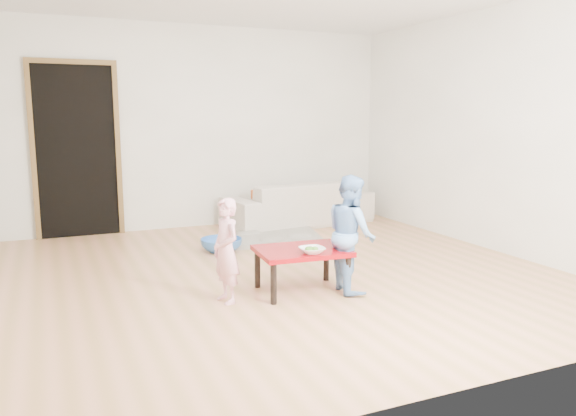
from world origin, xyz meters
TOP-DOWN VIEW (x-y plane):
  - floor at (0.00, 0.00)m, footprint 5.00×5.00m
  - back_wall at (0.00, 2.50)m, footprint 5.00×0.02m
  - right_wall at (2.50, 0.00)m, footprint 0.02×5.00m
  - doorway at (-1.60, 2.48)m, footprint 1.02×0.08m
  - sofa at (1.14, 2.05)m, footprint 2.10×1.05m
  - cushion at (0.65, 1.92)m, footprint 0.48×0.45m
  - red_table at (-0.05, -0.59)m, footprint 0.78×0.61m
  - bowl at (-0.04, -0.77)m, footprint 0.20×0.20m
  - broccoli at (-0.04, -0.77)m, footprint 0.12×0.12m
  - child_pink at (-0.70, -0.59)m, footprint 0.25×0.33m
  - child_blue at (0.35, -0.72)m, footprint 0.44×0.53m
  - basin at (-0.26, 1.02)m, footprint 0.45×0.45m
  - blanket at (0.48, 1.32)m, footprint 1.25×1.12m

SIDE VIEW (x-z plane):
  - floor at x=0.00m, z-range -0.01..0.01m
  - blanket at x=0.48m, z-range 0.00..0.05m
  - basin at x=-0.26m, z-range 0.00..0.14m
  - red_table at x=-0.05m, z-range 0.00..0.37m
  - sofa at x=1.14m, z-range 0.00..0.59m
  - bowl at x=-0.04m, z-range 0.37..0.42m
  - broccoli at x=-0.04m, z-range 0.37..0.43m
  - child_pink at x=-0.70m, z-range 0.00..0.84m
  - cushion at x=0.65m, z-range 0.39..0.50m
  - child_blue at x=0.35m, z-range 0.00..0.99m
  - doorway at x=-1.60m, z-range -0.03..2.08m
  - back_wall at x=0.00m, z-range 0.00..2.60m
  - right_wall at x=2.50m, z-range 0.00..2.60m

